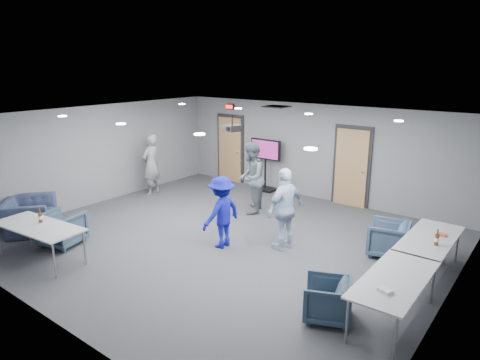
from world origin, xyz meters
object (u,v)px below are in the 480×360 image
Objects in this scene: chair_right_c at (327,300)px; projector at (232,128)px; table_front_left at (38,227)px; person_a at (151,165)px; chair_right_a at (388,239)px; chair_front_a at (62,229)px; bottle_front at (40,217)px; person_d at (222,212)px; table_right_a at (430,240)px; tv_stand at (265,162)px; bottle_right at (437,239)px; chair_front_b at (28,216)px; person_b at (251,178)px; table_right_b at (395,280)px; person_c at (285,209)px.

chair_right_c is 1.67× the size of projector.
table_front_left is 4.44m from projector.
chair_right_a is at bearing 81.92° from person_a.
chair_front_a is 4.27m from projector.
bottle_front is at bearing -98.28° from chair_right_c.
person_a is 1.17× the size of person_d.
tv_stand reaches higher than table_right_a.
bottle_right is at bearing 29.06° from bottle_front.
chair_front_b is at bearing -13.73° from chair_front_a.
person_d is at bearing 59.36° from person_a.
person_b is 2.66× the size of chair_right_c.
chair_front_b is 2.85× the size of projector.
person_a is 0.92× the size of table_right_b.
table_right_a is 1.22× the size of tv_stand.
projector is at bearing -85.91° from person_c.
person_b is 4.89m from bottle_right.
person_d is (4.09, -1.66, -0.13)m from person_a.
person_d is at bearing 81.51° from table_right_b.
person_b is 2.34m from person_c.
chair_right_a is at bearing -163.44° from chair_front_a.
chair_front_a is (-2.77, -2.02, -0.40)m from person_d.
projector is at bearing 69.71° from person_a.
person_a is at bearing 87.64° from table_right_a.
table_front_left is at bearing 122.87° from table_right_a.
chair_front_a is (-5.72, -3.74, 0.01)m from chair_right_a.
tv_stand reaches higher than bottle_front.
bottle_front is at bearing -63.42° from chair_right_a.
person_b is 2.39× the size of chair_right_a.
bottle_front reaches higher than chair_front_b.
chair_front_a is (-5.76, -0.93, 0.05)m from chair_right_c.
projector reaches higher than tv_stand.
chair_right_a is at bearing 34.01° from table_front_left.
bottle_right reaches higher than chair_front_b.
projector is at bearing -68.62° from tv_stand.
chair_front_b is (-1.29, -0.07, 0.02)m from chair_front_a.
chair_right_a is 5.20m from tv_stand.
table_right_a is at bearing -116.31° from chair_front_b.
chair_front_a is 7.39m from table_right_a.
chair_right_a is 0.49× the size of tv_stand.
chair_right_a is 1.32m from bottle_right.
person_c is at bearing 38.94° from table_front_left.
chair_right_a is 6.84m from chair_front_a.
chair_front_a reaches higher than table_right_b.
table_right_b is (7.87, 1.52, 0.30)m from chair_front_b.
bottle_front is 6.68m from tv_stand.
bottle_front is (-5.48, -4.29, 0.48)m from chair_right_a.
table_right_a is 4.59× the size of projector.
table_right_a is at bearing 121.18° from bottle_right.
tv_stand is at bearing 82.50° from bottle_front.
projector reaches higher than table_right_b.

